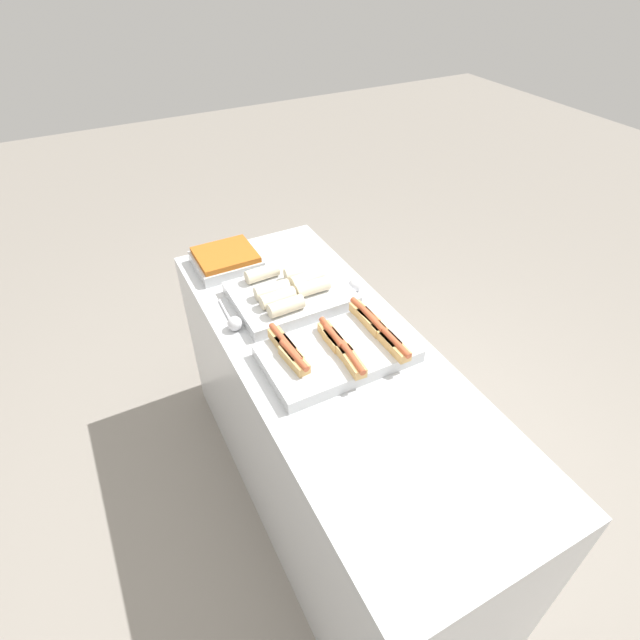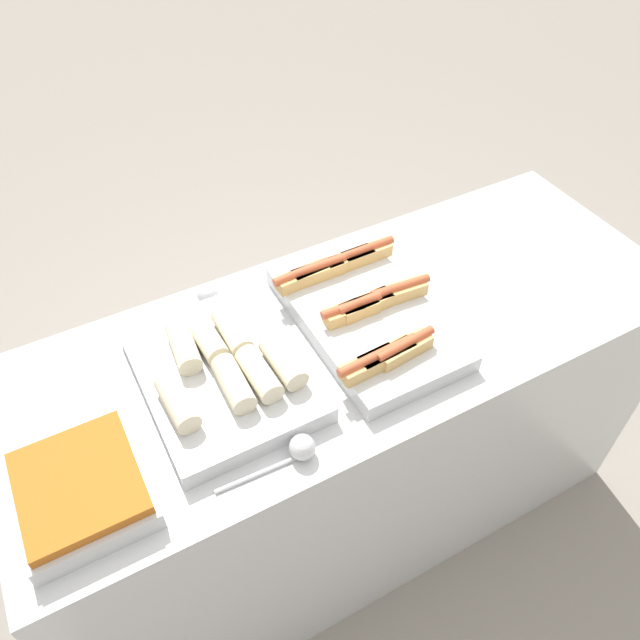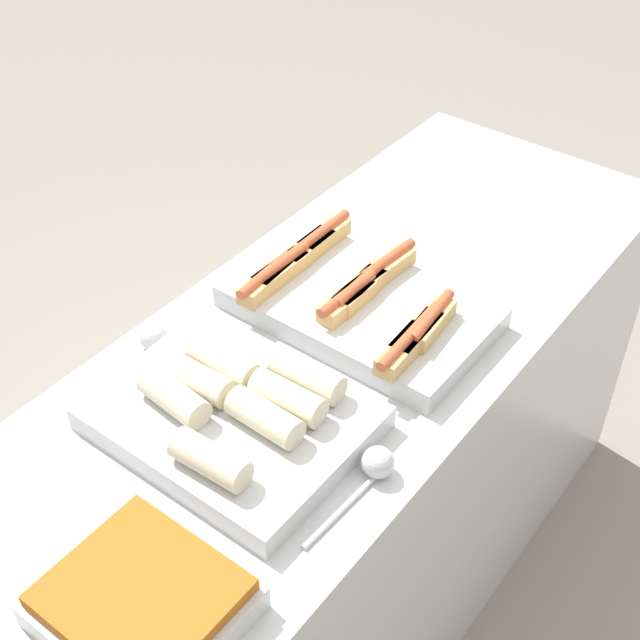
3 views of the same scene
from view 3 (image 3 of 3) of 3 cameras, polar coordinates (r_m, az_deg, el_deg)
The scene contains 7 objects.
ground_plane at distance 2.52m, azimuth 1.45°, elevation -16.45°, with size 12.00×12.00×0.00m, color gray.
counter at distance 2.15m, azimuth 1.66°, elevation -9.68°, with size 1.80×0.68×0.93m.
tray_hotdogs at distance 1.82m, azimuth 2.40°, elevation 1.18°, with size 0.36×0.53×0.10m.
tray_wraps at distance 1.59m, azimuth -5.55°, elevation -5.92°, with size 0.36×0.46×0.11m.
tray_side_front at distance 1.38m, azimuth -11.27°, elevation -17.32°, with size 0.25×0.27×0.07m.
serving_spoon_near at distance 1.52m, azimuth 3.52°, elevation -9.35°, with size 0.23×0.06×0.06m.
serving_spoon_far at distance 1.77m, azimuth -10.83°, elevation -1.27°, with size 0.22×0.06×0.06m.
Camera 3 is at (-1.13, -0.79, 2.11)m, focal length 50.00 mm.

